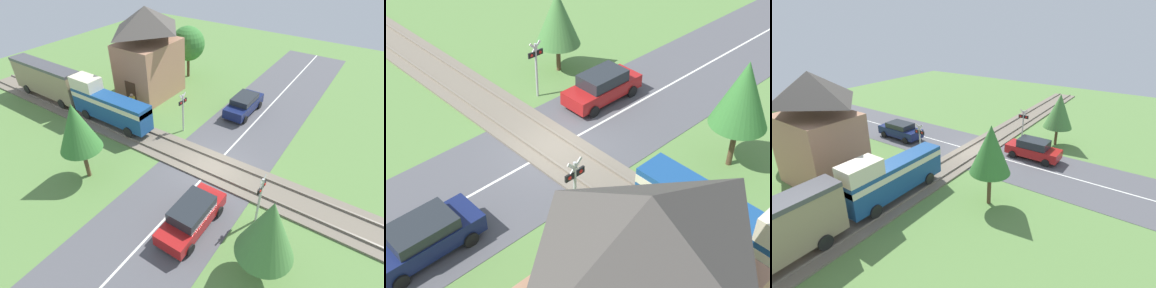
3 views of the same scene
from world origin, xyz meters
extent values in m
plane|color=#5B8442|center=(0.00, 0.00, 0.00)|extent=(60.00, 60.00, 0.00)
cube|color=#515156|center=(0.00, 0.00, 0.01)|extent=(48.00, 6.40, 0.02)
cube|color=silver|center=(0.00, 0.00, 0.02)|extent=(48.00, 0.12, 0.00)
cube|color=#756B5B|center=(0.00, 0.00, 0.06)|extent=(2.80, 48.00, 0.12)
cube|color=slate|center=(-0.72, 0.00, 0.18)|extent=(0.10, 48.00, 0.12)
cube|color=slate|center=(0.72, 0.00, 0.18)|extent=(0.10, 48.00, 0.12)
cube|color=navy|center=(0.00, 8.79, 1.57)|extent=(1.35, 6.89, 1.90)
cube|color=beige|center=(0.00, 8.79, 2.09)|extent=(1.37, 6.89, 0.36)
cube|color=beige|center=(0.00, 11.14, 2.97)|extent=(1.35, 2.21, 0.90)
cylinder|color=black|center=(-0.72, 6.59, 0.62)|extent=(0.14, 0.76, 0.76)
cylinder|color=black|center=(0.72, 6.59, 0.62)|extent=(0.14, 0.76, 0.76)
cylinder|color=black|center=(-0.72, 11.00, 0.62)|extent=(0.14, 0.76, 0.76)
cylinder|color=black|center=(0.72, 11.00, 0.62)|extent=(0.14, 0.76, 0.76)
cube|color=#998466|center=(0.00, 16.40, 1.82)|extent=(1.35, 7.52, 2.40)
cube|color=#47474C|center=(0.00, 16.40, 3.14)|extent=(1.41, 7.52, 0.24)
cylinder|color=black|center=(-0.72, 13.99, 0.62)|extent=(0.14, 0.76, 0.76)
cylinder|color=black|center=(0.72, 13.99, 0.62)|extent=(0.14, 0.76, 0.76)
cylinder|color=black|center=(-0.72, 18.81, 0.62)|extent=(0.14, 0.76, 0.76)
cylinder|color=black|center=(0.72, 18.81, 0.62)|extent=(0.14, 0.76, 0.76)
cube|color=#A81919|center=(-4.55, -1.44, 0.65)|extent=(4.23, 1.61, 0.69)
cube|color=#23282D|center=(-4.55, -1.44, 1.29)|extent=(2.32, 1.48, 0.60)
cylinder|color=black|center=(-3.17, -0.63, 0.30)|extent=(0.60, 0.18, 0.60)
cylinder|color=black|center=(-3.17, -2.25, 0.30)|extent=(0.60, 0.18, 0.60)
cylinder|color=black|center=(-5.92, -0.63, 0.30)|extent=(0.60, 0.18, 0.60)
cylinder|color=black|center=(-5.92, -2.25, 0.30)|extent=(0.60, 0.18, 0.60)
cube|color=#141E4C|center=(7.31, 1.44, 0.67)|extent=(4.28, 1.63, 0.73)
cube|color=#23282D|center=(7.31, 1.44, 1.26)|extent=(2.35, 1.50, 0.45)
cylinder|color=black|center=(5.92, 0.63, 0.30)|extent=(0.60, 0.18, 0.60)
cylinder|color=black|center=(5.92, 2.25, 0.30)|extent=(0.60, 0.18, 0.60)
cylinder|color=black|center=(8.70, 0.63, 0.30)|extent=(0.60, 0.18, 0.60)
cylinder|color=black|center=(8.70, 2.25, 0.30)|extent=(0.60, 0.18, 0.60)
cylinder|color=#B7B7B7|center=(-2.42, -4.00, 1.48)|extent=(0.12, 0.12, 2.96)
cube|color=black|center=(-2.42, -4.00, 2.43)|extent=(0.90, 0.08, 0.28)
sphere|color=red|center=(-2.69, -4.00, 2.43)|extent=(0.18, 0.18, 0.18)
sphere|color=red|center=(-2.15, -4.00, 2.43)|extent=(0.18, 0.18, 0.18)
cube|color=silver|center=(-2.42, -4.00, 2.71)|extent=(0.72, 0.04, 0.72)
cube|color=silver|center=(-2.42, -4.00, 2.71)|extent=(0.72, 0.04, 0.72)
cylinder|color=#B7B7B7|center=(2.42, 4.00, 1.48)|extent=(0.12, 0.12, 2.96)
cube|color=black|center=(2.42, 4.00, 2.43)|extent=(0.90, 0.08, 0.28)
sphere|color=red|center=(2.69, 4.00, 2.43)|extent=(0.18, 0.18, 0.18)
sphere|color=red|center=(2.15, 4.00, 2.43)|extent=(0.18, 0.18, 0.18)
cube|color=silver|center=(2.42, 4.00, 2.71)|extent=(0.72, 0.04, 0.72)
cube|color=silver|center=(2.42, 4.00, 2.71)|extent=(0.72, 0.04, 0.72)
cube|color=#AD7A5B|center=(5.77, 9.88, 2.36)|extent=(5.08, 3.92, 4.72)
pyramid|color=#47423D|center=(5.77, 9.88, 6.53)|extent=(5.49, 4.23, 1.81)
cube|color=#472D1E|center=(3.21, 9.88, 1.05)|extent=(0.06, 1.10, 2.10)
cylinder|color=gold|center=(2.20, 8.81, 0.76)|extent=(0.44, 0.44, 1.51)
sphere|color=#936B4C|center=(2.20, 8.81, 1.65)|extent=(0.28, 0.28, 0.28)
cylinder|color=brown|center=(10.81, 9.28, 0.97)|extent=(0.28, 0.28, 1.93)
sphere|color=#387A33|center=(10.81, 9.28, 3.29)|extent=(3.20, 3.20, 3.20)
cylinder|color=brown|center=(-4.87, 5.96, 1.06)|extent=(0.24, 0.24, 2.12)
cone|color=#387A33|center=(-4.87, 5.96, 3.55)|extent=(2.39, 2.39, 2.87)
cylinder|color=brown|center=(-5.04, -5.32, 0.80)|extent=(0.24, 0.24, 1.61)
cone|color=#477F3D|center=(-5.04, -5.32, 3.07)|extent=(2.44, 2.44, 2.93)
camera|label=1|loc=(-12.73, -6.91, 12.54)|focal=28.00mm
camera|label=2|loc=(12.22, 14.58, 14.63)|focal=50.00mm
camera|label=3|loc=(-12.43, 19.41, 10.36)|focal=28.00mm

